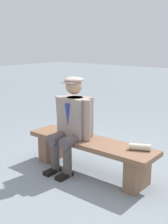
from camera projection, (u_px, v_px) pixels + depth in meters
name	position (u px, v px, depth m)	size (l,w,h in m)	color
ground_plane	(90.00, 172.00, 3.81)	(30.00, 30.00, 0.00)	slate
bench	(90.00, 150.00, 3.74)	(1.77, 0.45, 0.43)	brown
seated_man	(72.00, 121.00, 3.76)	(0.55, 0.59, 1.22)	gray
rolled_magazine	(140.00, 147.00, 3.35)	(0.08, 0.08, 0.24)	beige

